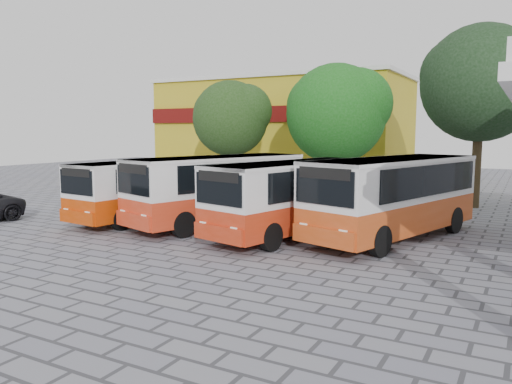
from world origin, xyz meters
The scene contains 9 objects.
ground centered at (0.00, 0.00, 0.00)m, with size 90.00×90.00×0.00m, color slate.
shophouse_block centered at (-11.00, 25.99, 4.16)m, with size 20.40×10.40×8.30m.
bus_far_left centered at (-7.15, 4.06, 1.52)m, with size 3.00×7.47×2.62m.
bus_centre_left centered at (-3.70, 4.48, 1.66)m, with size 4.67×8.46×2.87m.
bus_centre_right centered at (-0.08, 4.06, 1.61)m, with size 4.06×8.10×2.77m.
bus_far_right centered at (3.38, 5.22, 1.71)m, with size 4.74×8.68×2.95m.
tree_left centered at (-9.88, 15.63, 4.92)m, with size 5.25×5.00×7.25m.
tree_middle centered at (-2.79, 16.38, 5.17)m, with size 6.35×6.05×7.99m.
tree_right centered at (5.32, 14.89, 6.49)m, with size 6.15×5.86×9.23m.
Camera 1 is at (7.62, -12.84, 3.91)m, focal length 35.00 mm.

